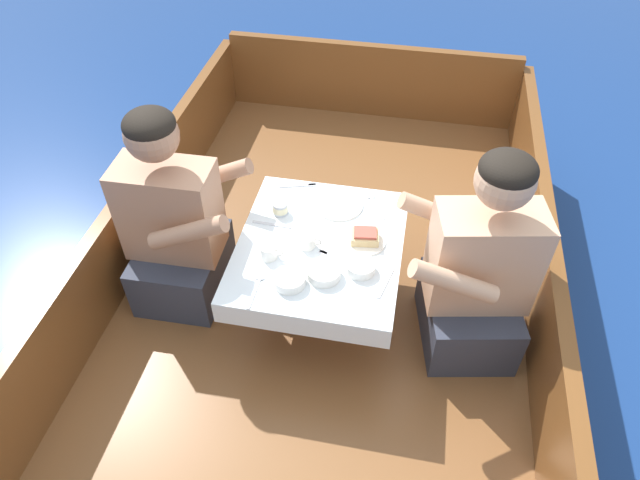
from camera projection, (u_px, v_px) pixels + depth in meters
ground_plane at (320, 338)px, 2.78m from camera, size 60.00×60.00×0.00m
boat_deck at (320, 323)px, 2.70m from camera, size 1.94×3.46×0.24m
gunwale_port at (118, 248)px, 2.60m from camera, size 0.06×3.46×0.41m
gunwale_starboard at (544, 309)px, 2.34m from camera, size 0.06×3.46×0.41m
bow_coaming at (370, 80)px, 3.65m from camera, size 1.82×0.06×0.47m
cockpit_table at (320, 251)px, 2.36m from camera, size 0.67×0.78×0.41m
person_port at (175, 227)px, 2.44m from camera, size 0.53×0.45×0.95m
person_starboard at (477, 274)px, 2.24m from camera, size 0.58×0.52×0.96m
plate_sandwich at (365, 241)px, 2.33m from camera, size 0.17×0.17×0.01m
plate_bread at (339, 205)px, 2.49m from camera, size 0.21×0.21×0.01m
sandwich at (365, 236)px, 2.31m from camera, size 0.12×0.10×0.05m
bowl_port_near at (324, 272)px, 2.18m from camera, size 0.13×0.13×0.04m
bowl_starboard_near at (361, 267)px, 2.20m from camera, size 0.11×0.11×0.04m
bowl_center_far at (289, 279)px, 2.16m from camera, size 0.12×0.12×0.04m
coffee_cup_port at (307, 241)px, 2.30m from camera, size 0.10×0.07×0.05m
coffee_cup_starboard at (269, 252)px, 2.25m from camera, size 0.09×0.07×0.06m
tin_can at (280, 208)px, 2.44m from camera, size 0.07×0.07×0.05m
utensil_spoon_starboard at (374, 203)px, 2.51m from camera, size 0.10×0.15×0.01m
utensil_knife_port at (272, 224)px, 2.41m from camera, size 0.17×0.02×0.00m
utensil_spoon_port at (257, 286)px, 2.16m from camera, size 0.04×0.17×0.01m
utensil_knife_starboard at (386, 283)px, 2.17m from camera, size 0.05×0.17×0.00m
utensil_fork_starboard at (301, 185)px, 2.60m from camera, size 0.17×0.07×0.00m
utensil_fork_port at (334, 257)px, 2.27m from camera, size 0.17×0.07×0.00m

